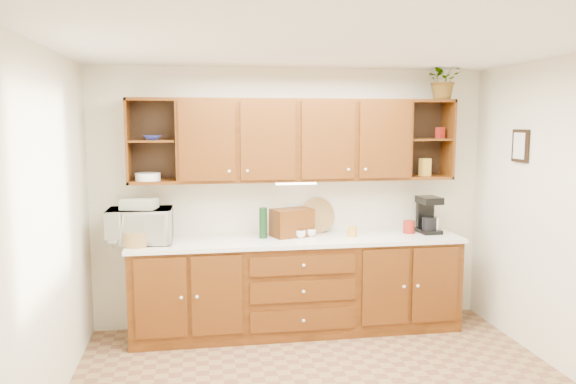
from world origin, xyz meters
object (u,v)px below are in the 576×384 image
object	(u,v)px
microwave	(140,226)
potted_plant	(444,79)
bread_box	(292,223)
coffee_maker	(428,215)

from	to	relation	value
microwave	potted_plant	world-z (taller)	potted_plant
bread_box	potted_plant	world-z (taller)	potted_plant
microwave	potted_plant	distance (m)	3.30
coffee_maker	microwave	bearing A→B (deg)	177.63
bread_box	coffee_maker	size ratio (longest dim) A/B	1.05
potted_plant	coffee_maker	bearing A→B (deg)	-169.59
coffee_maker	potted_plant	size ratio (longest dim) A/B	0.94
bread_box	potted_plant	distance (m)	2.09
microwave	bread_box	world-z (taller)	microwave
microwave	coffee_maker	xyz separation A→B (m)	(2.86, 0.05, 0.02)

